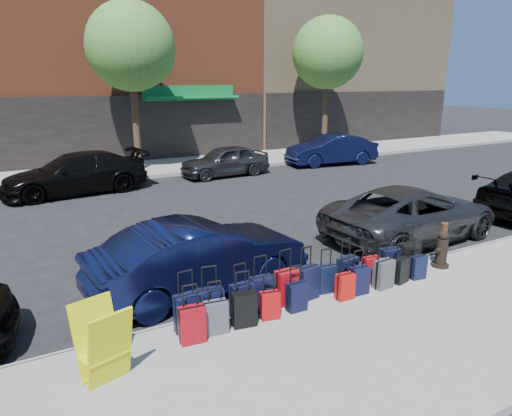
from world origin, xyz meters
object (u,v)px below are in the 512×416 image
car_near_2 (412,213)px  car_far_3 (331,150)px  car_far_1 (75,173)px  bollard (443,241)px  car_far_2 (225,161)px  tree_right (330,55)px  suitcase_front_5 (308,283)px  display_rack (103,343)px  tree_center (134,49)px  fire_hydrant (442,250)px  car_near_1 (200,257)px

car_near_2 → car_far_3: 11.15m
car_far_1 → bollard: bearing=23.3°
bollard → car_far_3: car_far_3 is taller
car_far_2 → tree_right: bearing=106.1°
tree_right → car_far_2: bearing=-161.3°
suitcase_front_5 → car_near_2: bearing=14.5°
display_rack → car_far_1: size_ratio=0.21×
tree_right → bollard: size_ratio=8.35×
tree_center → car_far_2: size_ratio=1.83×
bollard → car_far_3: (5.79, 11.66, 0.15)m
suitcase_front_5 → car_near_2: 4.99m
fire_hydrant → display_rack: display_rack is taller
suitcase_front_5 → tree_center: bearing=80.3°
tree_right → car_far_1: 14.76m
car_near_1 → car_far_1: (-1.01, 9.95, 0.03)m
suitcase_front_5 → fire_hydrant: bearing=-9.2°
car_near_1 → bollard: bearing=-111.6°
bollard → car_near_1: (-5.38, 1.44, 0.13)m
suitcase_front_5 → car_near_2: (4.64, 1.83, 0.24)m
tree_right → fire_hydrant: bearing=-118.1°
tree_center → fire_hydrant: tree_center is taller
tree_center → car_far_1: size_ratio=1.39×
tree_right → car_near_2: size_ratio=1.42×
tree_center → display_rack: (-4.52, -14.96, -4.72)m
suitcase_front_5 → bollard: size_ratio=1.18×
car_near_1 → tree_center: bearing=-16.5°
suitcase_front_5 → car_near_1: size_ratio=0.23×
car_far_3 → car_near_2: bearing=-18.8°
tree_right → car_far_1: (-13.73, -2.78, -4.65)m
suitcase_front_5 → car_near_1: bearing=127.3°
fire_hydrant → car_far_2: (0.26, 11.92, 0.14)m
display_rack → car_far_3: bearing=26.7°
fire_hydrant → bollard: (0.36, 0.27, 0.06)m
car_far_1 → car_far_3: (12.17, 0.27, -0.01)m
suitcase_front_5 → car_far_2: bearing=65.4°
car_far_3 → car_far_1: bearing=-81.0°
tree_center → car_far_3: size_ratio=1.59×
car_near_2 → car_far_2: car_near_2 is taller
tree_right → car_far_3: size_ratio=1.59×
tree_right → car_far_1: bearing=-168.6°
fire_hydrant → car_near_1: (-5.02, 1.71, 0.20)m
tree_right → display_rack: (-15.02, -14.96, -4.72)m
car_far_3 → fire_hydrant: bearing=-19.5°
tree_right → suitcase_front_5: tree_right is taller
tree_right → fire_hydrant: size_ratio=8.72×
car_far_2 → bollard: bearing=-2.1°
bollard → display_rack: bearing=-174.2°
display_rack → car_far_2: bearing=42.6°
bollard → display_rack: (-7.67, -0.79, 0.10)m
tree_center → car_near_1: size_ratio=1.64×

